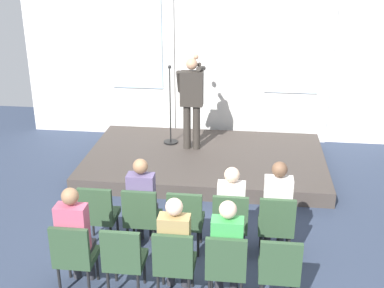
{
  "coord_description": "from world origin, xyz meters",
  "views": [
    {
      "loc": [
        0.78,
        -5.14,
        3.93
      ],
      "look_at": [
        -0.09,
        2.07,
        1.01
      ],
      "focal_mm": 46.92,
      "sensor_mm": 36.0,
      "label": 1
    }
  ],
  "objects": [
    {
      "name": "audience_r1_c0",
      "position": [
        -1.19,
        -0.27,
        0.76
      ],
      "size": [
        0.36,
        0.39,
        1.37
      ],
      "color": "#2D2D33",
      "rests_on": "ground"
    },
    {
      "name": "stage_platform",
      "position": [
        0.0,
        3.43,
        0.13
      ],
      "size": [
        4.4,
        2.7,
        0.26
      ],
      "primitive_type": "cube",
      "color": "#3F3833",
      "rests_on": "ground"
    },
    {
      "name": "audience_r0_c4",
      "position": [
        1.19,
        0.71,
        0.76
      ],
      "size": [
        0.36,
        0.39,
        1.38
      ],
      "color": "#2D2D33",
      "rests_on": "ground"
    },
    {
      "name": "audience_r1_c2",
      "position": [
        0.0,
        -0.27,
        0.73
      ],
      "size": [
        0.36,
        0.39,
        1.31
      ],
      "color": "#2D2D33",
      "rests_on": "ground"
    },
    {
      "name": "ground_plane",
      "position": [
        0.0,
        0.0,
        0.0
      ],
      "size": [
        13.21,
        13.21,
        0.0
      ],
      "primitive_type": "plane",
      "color": "#2D384C"
    },
    {
      "name": "chair_r0_c4",
      "position": [
        1.19,
        0.63,
        0.53
      ],
      "size": [
        0.46,
        0.44,
        0.94
      ],
      "color": "black",
      "rests_on": "ground"
    },
    {
      "name": "chair_r1_c0",
      "position": [
        -1.19,
        -0.35,
        0.53
      ],
      "size": [
        0.46,
        0.44,
        0.94
      ],
      "color": "black",
      "rests_on": "ground"
    },
    {
      "name": "chair_r1_c1",
      "position": [
        -0.6,
        -0.35,
        0.53
      ],
      "size": [
        0.46,
        0.44,
        0.94
      ],
      "color": "black",
      "rests_on": "ground"
    },
    {
      "name": "chair_r1_c3",
      "position": [
        0.6,
        -0.35,
        0.53
      ],
      "size": [
        0.46,
        0.44,
        0.94
      ],
      "color": "black",
      "rests_on": "ground"
    },
    {
      "name": "audience_r0_c3",
      "position": [
        0.6,
        0.71,
        0.71
      ],
      "size": [
        0.36,
        0.39,
        1.27
      ],
      "color": "#2D2D33",
      "rests_on": "ground"
    },
    {
      "name": "chair_r0_c3",
      "position": [
        0.6,
        0.63,
        0.53
      ],
      "size": [
        0.46,
        0.44,
        0.94
      ],
      "color": "black",
      "rests_on": "ground"
    },
    {
      "name": "chair_r0_c2",
      "position": [
        0.0,
        0.63,
        0.53
      ],
      "size": [
        0.46,
        0.44,
        0.94
      ],
      "color": "black",
      "rests_on": "ground"
    },
    {
      "name": "chair_r0_c1",
      "position": [
        -0.6,
        0.63,
        0.53
      ],
      "size": [
        0.46,
        0.44,
        0.94
      ],
      "color": "black",
      "rests_on": "ground"
    },
    {
      "name": "audience_r1_c3",
      "position": [
        0.6,
        -0.27,
        0.73
      ],
      "size": [
        0.36,
        0.39,
        1.32
      ],
      "color": "#2D2D33",
      "rests_on": "ground"
    },
    {
      "name": "speaker",
      "position": [
        -0.29,
        3.73,
        1.28
      ],
      "size": [
        0.51,
        0.69,
        1.75
      ],
      "color": "#332D28",
      "rests_on": "stage_platform"
    },
    {
      "name": "rear_partition",
      "position": [
        0.02,
        5.08,
        2.02
      ],
      "size": [
        8.01,
        0.14,
        4.02
      ],
      "color": "silver",
      "rests_on": "ground"
    },
    {
      "name": "chair_r1_c4",
      "position": [
        1.19,
        -0.35,
        0.53
      ],
      "size": [
        0.46,
        0.44,
        0.94
      ],
      "color": "black",
      "rests_on": "ground"
    },
    {
      "name": "chair_r1_c2",
      "position": [
        0.0,
        -0.35,
        0.53
      ],
      "size": [
        0.46,
        0.44,
        0.94
      ],
      "color": "black",
      "rests_on": "ground"
    },
    {
      "name": "chair_r0_c0",
      "position": [
        -1.19,
        0.63,
        0.53
      ],
      "size": [
        0.46,
        0.44,
        0.94
      ],
      "color": "black",
      "rests_on": "ground"
    },
    {
      "name": "mic_stand",
      "position": [
        -0.73,
        3.95,
        0.59
      ],
      "size": [
        0.28,
        0.28,
        1.56
      ],
      "color": "black",
      "rests_on": "stage_platform"
    },
    {
      "name": "audience_r0_c1",
      "position": [
        -0.6,
        0.71,
        0.74
      ],
      "size": [
        0.36,
        0.39,
        1.33
      ],
      "color": "#2D2D33",
      "rests_on": "ground"
    }
  ]
}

